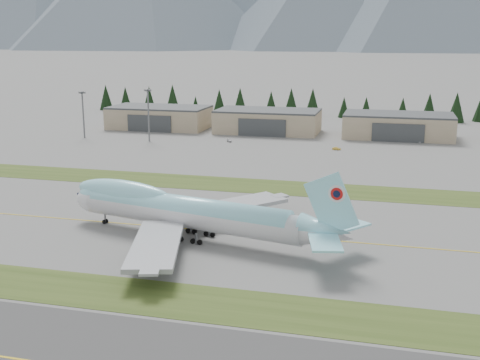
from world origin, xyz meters
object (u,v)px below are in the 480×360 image
(hangar_right, at_px, (398,126))
(boeing_747_freighter, at_px, (187,211))
(service_vehicle_c, at_px, (421,143))
(service_vehicle_a, at_px, (229,142))
(service_vehicle_b, at_px, (337,150))
(hangar_center, at_px, (268,121))
(hangar_left, at_px, (160,117))

(hangar_right, bearing_deg, boeing_747_freighter, -106.38)
(hangar_right, bearing_deg, service_vehicle_c, -51.23)
(service_vehicle_a, bearing_deg, hangar_right, -6.95)
(boeing_747_freighter, relative_size, service_vehicle_b, 21.07)
(boeing_747_freighter, xyz_separation_m, service_vehicle_c, (55.56, 143.90, -6.22))
(service_vehicle_c, bearing_deg, boeing_747_freighter, -82.72)
(hangar_right, height_order, service_vehicle_b, hangar_right)
(boeing_747_freighter, height_order, hangar_center, boeing_747_freighter)
(boeing_747_freighter, xyz_separation_m, hangar_center, (-14.15, 155.98, -0.83))
(hangar_center, xyz_separation_m, service_vehicle_c, (69.71, -12.09, -5.39))
(service_vehicle_a, bearing_deg, hangar_left, 115.25)
(hangar_left, bearing_deg, hangar_right, 0.00)
(hangar_center, height_order, service_vehicle_a, hangar_center)
(hangar_left, distance_m, service_vehicle_b, 99.10)
(boeing_747_freighter, xyz_separation_m, hangar_left, (-69.15, 155.98, -0.83))
(hangar_left, distance_m, service_vehicle_c, 125.41)
(hangar_left, xyz_separation_m, hangar_right, (115.00, 0.00, 0.00))
(hangar_right, height_order, service_vehicle_c, hangar_right)
(service_vehicle_a, height_order, service_vehicle_b, service_vehicle_a)
(service_vehicle_a, distance_m, service_vehicle_b, 47.59)
(boeing_747_freighter, relative_size, hangar_right, 1.50)
(hangar_left, xyz_separation_m, hangar_center, (55.00, 0.00, 0.00))
(boeing_747_freighter, distance_m, service_vehicle_a, 128.12)
(hangar_center, height_order, service_vehicle_b, hangar_center)
(hangar_center, bearing_deg, boeing_747_freighter, -84.82)
(hangar_right, relative_size, service_vehicle_a, 12.83)
(hangar_right, xyz_separation_m, service_vehicle_b, (-23.72, -38.19, -5.39))
(boeing_747_freighter, bearing_deg, hangar_right, 86.19)
(hangar_left, height_order, service_vehicle_a, hangar_left)
(service_vehicle_a, xyz_separation_m, service_vehicle_b, (46.96, -7.74, 0.00))
(hangar_left, relative_size, service_vehicle_c, 13.47)
(hangar_right, distance_m, service_vehicle_a, 77.15)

